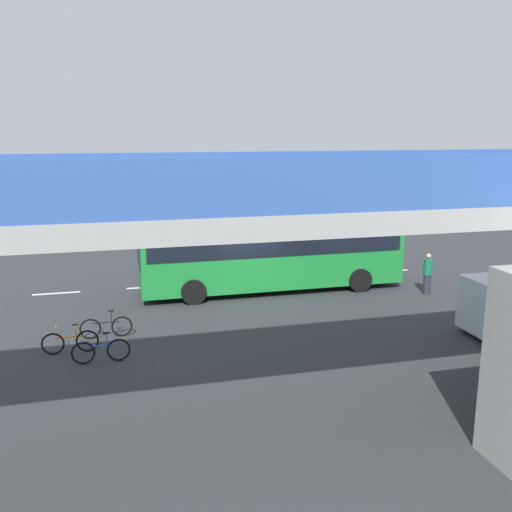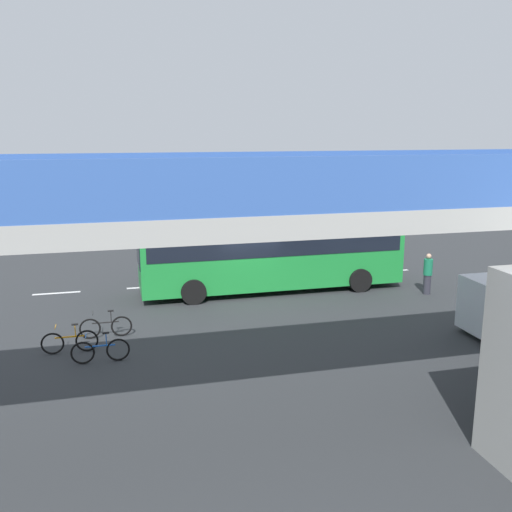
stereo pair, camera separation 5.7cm
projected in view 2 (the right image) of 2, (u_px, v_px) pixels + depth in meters
name	position (u px, v px, depth m)	size (l,w,h in m)	color
ground	(248.00, 296.00, 24.27)	(80.00, 80.00, 0.00)	#2D3033
city_bus	(272.00, 248.00, 24.90)	(11.54, 2.85, 3.15)	#1E8C38
bicycle_black	(106.00, 327.00, 19.41)	(1.77, 0.44, 0.96)	black
bicycle_blue	(101.00, 351.00, 17.32)	(1.77, 0.44, 0.96)	black
bicycle_orange	(70.00, 342.00, 18.07)	(1.77, 0.44, 0.96)	black
pedestrian	(428.00, 274.00, 24.47)	(0.38, 0.38, 1.79)	#2D2D38
lane_dash_leftmost	(390.00, 271.00, 28.61)	(2.00, 0.20, 0.01)	silver
lane_dash_left	(315.00, 276.00, 27.65)	(2.00, 0.20, 0.01)	silver
lane_dash_centre	(235.00, 281.00, 26.68)	(2.00, 0.20, 0.01)	silver
lane_dash_right	(149.00, 287.00, 25.71)	(2.00, 0.20, 0.01)	silver
lane_dash_rightmost	(57.00, 293.00, 24.74)	(2.00, 0.20, 0.01)	silver
pedestrian_overpass	(365.00, 229.00, 12.64)	(31.10, 2.60, 6.50)	#9E9E99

